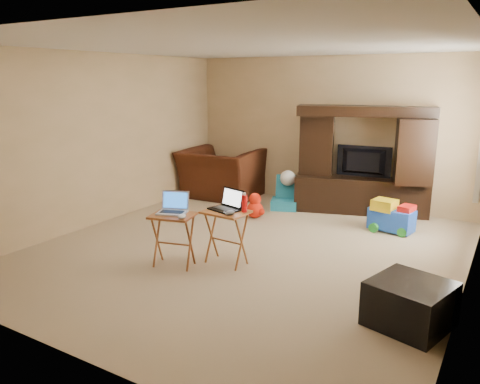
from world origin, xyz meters
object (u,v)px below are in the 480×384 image
Objects in this scene: television at (363,162)px; push_toy at (392,216)px; tray_table_left at (173,240)px; laptop_right at (224,200)px; mouse_left at (182,216)px; mouse_right at (230,213)px; tray_table_right at (226,237)px; laptop_left at (172,203)px; ottoman at (410,304)px; child_rocker at (284,192)px; entertainment_center at (362,160)px; recliner at (221,174)px; water_bottle at (244,203)px; plush_toy at (255,205)px.

television reaches higher than push_toy.
tray_table_left is 1.85× the size of laptop_right.
mouse_left is 0.97× the size of mouse_right.
push_toy is at bearing 61.59° from tray_table_right.
ottoman is at bearing -20.74° from laptop_left.
television reaches higher than laptop_right.
child_rocker is 2.72m from mouse_right.
mouse_left is at bearing -107.80° from child_rocker.
tray_table_right reaches higher than ottoman.
entertainment_center is 16.59× the size of mouse_left.
mouse_left is at bearing -178.38° from ottoman.
ottoman is 1.01× the size of tray_table_left.
television is 2.67× the size of laptop_left.
laptop_left is (1.29, -3.00, 0.31)m from recliner.
tray_table_left is at bearing -146.58° from water_bottle.
mouse_right is at bearing 37.16° from mouse_left.
tray_table_left is at bearing -86.63° from plush_toy.
entertainment_center is 1.57× the size of recliner.
entertainment_center is at bearing 49.96° from laptop_left.
mouse_right is at bearing 172.87° from ottoman.
water_bottle is at bearing 25.32° from tray_table_right.
laptop_right is (-0.04, 0.02, 0.44)m from tray_table_right.
mouse_right is at bearing -109.29° from water_bottle.
laptop_right is (-0.73, -3.00, -0.06)m from television.
push_toy is at bearing 11.79° from plush_toy.
ottoman is 3.18× the size of water_bottle.
entertainment_center reaches higher than plush_toy.
ottoman is at bearing 5.18° from laptop_right.
entertainment_center reaches higher than laptop_left.
mouse_left is (-0.29, -0.44, 0.33)m from tray_table_right.
entertainment_center reaches higher than laptop_right.
laptop_right is 0.54m from mouse_left.
television is 3.57m from laptop_left.
water_bottle is at bearing 124.47° from recliner.
mouse_left is at bearing 68.55° from television.
ottoman is at bearing -14.07° from tray_table_left.
child_rocker is 0.91× the size of push_toy.
television reaches higher than mouse_left.
entertainment_center is 3.72× the size of child_rocker.
recliner is at bearing 127.88° from water_bottle.
child_rocker is 1.40× the size of plush_toy.
tray_table_left is (-1.87, -2.59, 0.08)m from push_toy.
plush_toy is 3.51m from ottoman.
recliner is 3.22m from push_toy.
television is 1.89m from plush_toy.
television reaches higher than tray_table_right.
laptop_left is 0.60m from laptop_right.
laptop_left is at bearing -112.11° from child_rocker.
tray_table_right reaches higher than plush_toy.
laptop_right is at bearing 120.38° from recliner.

